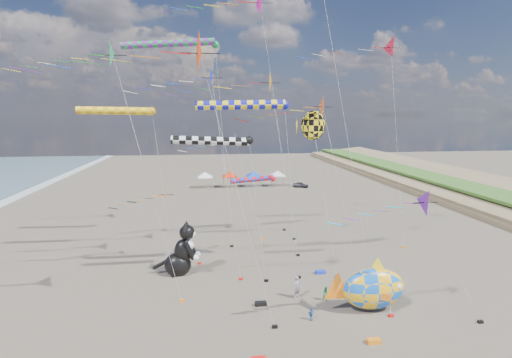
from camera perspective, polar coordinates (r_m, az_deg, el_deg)
The scene contains 26 objects.
delta_kite_0 at distance 29.09m, azimuth 23.62°, elevation -3.53°, with size 10.07×1.96×10.06m.
delta_kite_1 at distance 44.98m, azimuth 17.79°, elevation 17.22°, with size 11.87×2.51×22.93m.
delta_kite_2 at distance 25.77m, azimuth -8.73°, elevation 17.30°, with size 15.08×2.88×20.13m.
delta_kite_3 at distance 34.27m, azimuth 7.77°, elevation 9.79°, with size 11.19×2.03×16.54m.
delta_kite_4 at distance 47.05m, azimuth 1.24°, elevation 24.05°, with size 14.38×3.33×28.72m.
delta_kite_5 at distance 45.69m, azimuth -3.77°, elevation 5.27°, with size 8.96×1.89×12.96m.
delta_kite_7 at distance 34.15m, azimuth -8.46°, elevation 13.46°, with size 8.99×1.83×18.68m.
delta_kite_8 at distance 39.41m, azimuth -12.94°, elevation -2.99°, with size 7.36×1.56×7.81m.
delta_kite_9 at distance 39.92m, azimuth 0.64°, elevation 13.25°, with size 12.73×2.35×19.10m.
delta_kite_10 at distance 31.26m, azimuth -19.70°, elevation 16.24°, with size 10.79×2.22×20.30m.
windsock_0 at distance 43.95m, azimuth -11.81°, elevation 18.28°, with size 11.23×0.80×22.35m.
windsock_1 at distance 33.91m, azimuth -1.50°, elevation 10.42°, with size 9.17×0.81×15.98m.
windsock_2 at distance 41.26m, azimuth -18.98°, elevation 9.10°, with size 8.73×0.79×15.54m.
windsock_3 at distance 33.45m, azimuth -5.85°, elevation 5.33°, with size 8.14×0.72×12.99m.
windsock_4 at distance 49.87m, azimuth -0.20°, elevation -0.09°, with size 7.11×0.69×7.14m.
angelfish_kite at distance 36.54m, azimuth 7.87°, elevation 7.42°, with size 3.74×3.02×15.13m.
cat_inflatable at distance 38.21m, azimuth -10.75°, elevation -9.64°, with size 3.77×1.89×5.09m, color black, non-canonical shape.
fish_inflatable at distance 32.34m, azimuth 16.35°, elevation -14.77°, with size 6.44×2.20×4.31m.
person_adult at distance 33.69m, azimuth 5.91°, elevation -15.12°, with size 0.68×0.44×1.86m, color gray.
child_green at distance 33.68m, azimuth 9.98°, elevation -15.84°, with size 0.58×0.45×1.20m, color #268646.
child_blue at distance 30.78m, azimuth 7.87°, elevation -18.57°, with size 0.56×0.23×0.95m, color #1D579E.
kite_bag_0 at distance 32.69m, azimuth 0.66°, elevation -17.38°, with size 0.90×0.44×0.30m, color black.
kite_bag_1 at distance 38.96m, azimuth 9.18°, elevation -12.98°, with size 0.90×0.44×0.30m, color #1634E3.
kite_bag_3 at distance 29.13m, azimuth 16.46°, elevation -21.33°, with size 0.90×0.44×0.30m, color orange.
tent_row at distance 81.95m, azimuth -2.05°, elevation 1.00°, with size 19.20×4.20×3.80m.
parked_car at distance 82.44m, azimuth 6.40°, elevation -0.83°, with size 1.28×3.19×1.09m, color #26262D.
Camera 1 is at (-6.36, -20.75, 14.75)m, focal length 28.00 mm.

